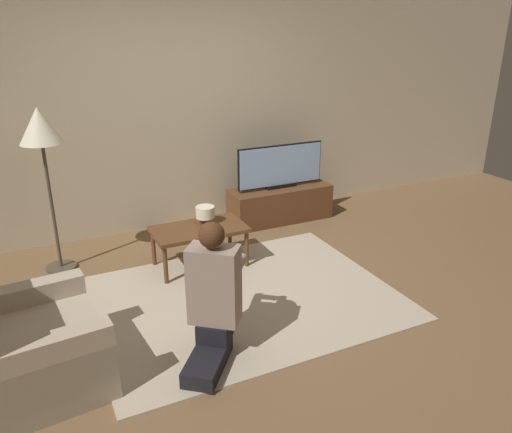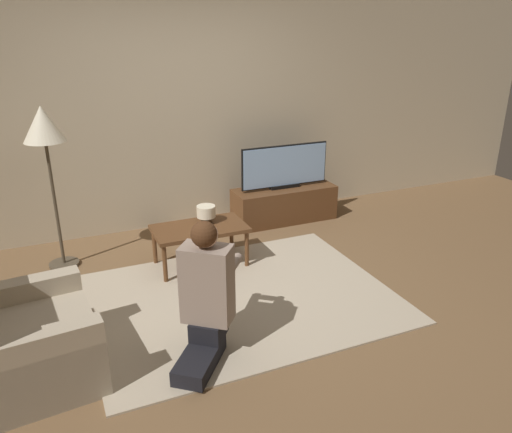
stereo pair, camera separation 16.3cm
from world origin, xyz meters
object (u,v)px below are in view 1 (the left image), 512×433
Objects in this scene: armchair at (28,348)px; person_kneeling at (213,294)px; floor_lamp at (41,135)px; table_lamp at (205,213)px; coffee_table at (199,232)px; tv at (280,166)px.

armchair is 0.94× the size of person_kneeling.
floor_lamp is 8.52× the size of table_lamp.
armchair is at bearing 28.12° from person_kneeling.
person_kneeling is (-0.37, -1.34, 0.12)m from coffee_table.
floor_lamp is at bearing -27.60° from person_kneeling.
coffee_table is at bearing -141.43° from table_lamp.
person_kneeling is at bearing -105.40° from coffee_table.
armchair is (-0.33, -1.67, -1.00)m from floor_lamp.
armchair reaches higher than table_lamp.
floor_lamp reaches higher than table_lamp.
tv is 1.22× the size of coffee_table.
table_lamp is at bearing -19.20° from floor_lamp.
floor_lamp is 1.55× the size of person_kneeling.
tv is at bearing 30.17° from table_lamp.
person_kneeling reaches higher than armchair.
coffee_table is 0.93× the size of armchair.
person_kneeling is (0.85, -1.87, -0.81)m from floor_lamp.
person_kneeling is at bearing -65.63° from floor_lamp.
table_lamp reaches higher than coffee_table.
person_kneeling is (1.18, -0.21, 0.20)m from armchair.
tv is 2.57m from floor_lamp.
coffee_table is 0.88× the size of person_kneeling.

